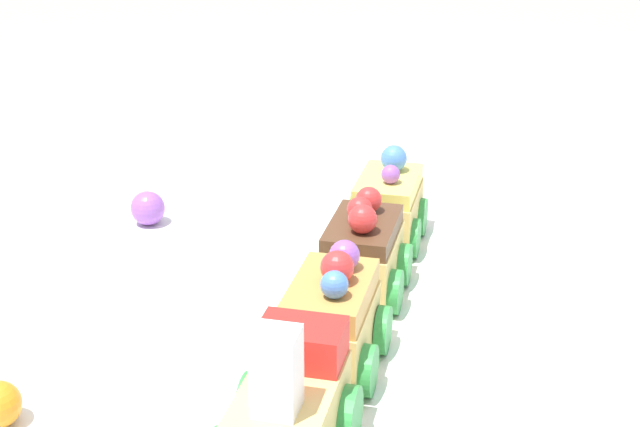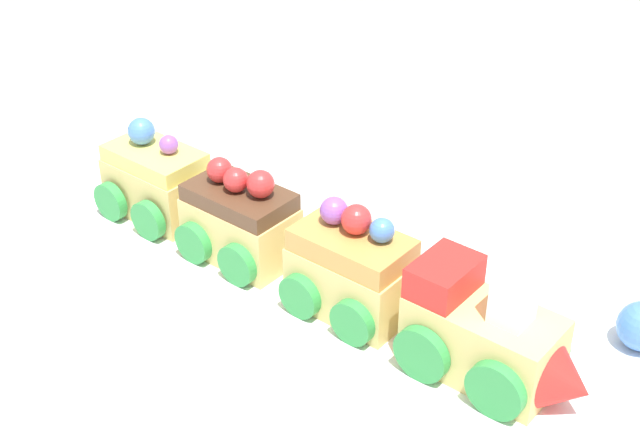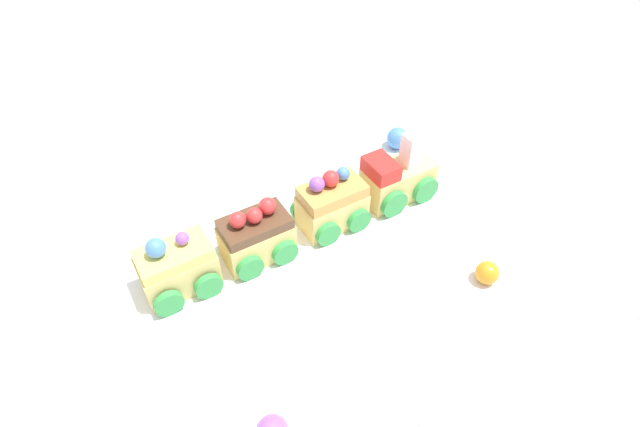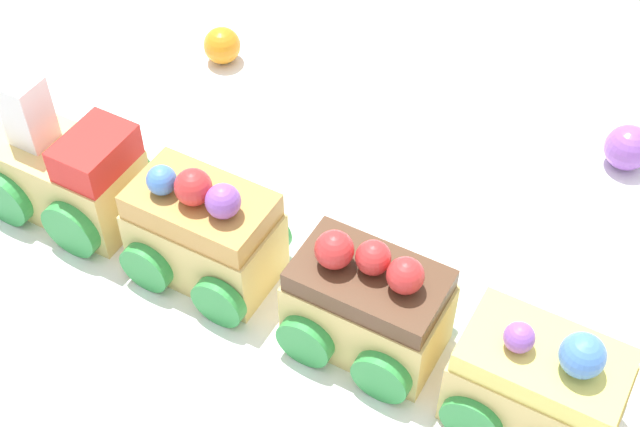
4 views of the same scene
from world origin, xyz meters
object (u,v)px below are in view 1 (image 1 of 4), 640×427
object	(u,v)px
cake_car_chocolate	(362,257)
cake_car_lemon	(385,209)
cake_car_caramel	(331,324)
gumball_purple	(148,208)

from	to	relation	value
cake_car_chocolate	cake_car_lemon	distance (m)	0.09
cake_car_chocolate	cake_car_lemon	xyz separation A→B (m)	(-0.09, -0.01, -0.00)
cake_car_caramel	cake_car_chocolate	size ratio (longest dim) A/B	1.00
cake_car_chocolate	cake_car_lemon	world-z (taller)	cake_car_lemon
cake_car_caramel	cake_car_lemon	world-z (taller)	cake_car_caramel
cake_car_caramel	cake_car_lemon	xyz separation A→B (m)	(-0.19, -0.02, -0.00)
cake_car_caramel	cake_car_lemon	distance (m)	0.19
cake_car_lemon	gumball_purple	size ratio (longest dim) A/B	2.92
cake_car_caramel	cake_car_chocolate	distance (m)	0.10
cake_car_caramel	cake_car_chocolate	bearing A→B (deg)	-179.85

